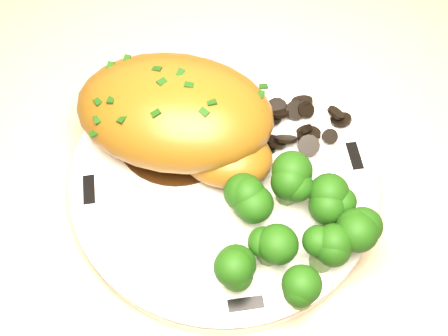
{
  "coord_description": "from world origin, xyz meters",
  "views": [
    {
      "loc": [
        -0.66,
        1.34,
        1.47
      ],
      "look_at": [
        -0.66,
        1.6,
        1.0
      ],
      "focal_mm": 45.0,
      "sensor_mm": 36.0,
      "label": 1
    }
  ],
  "objects_px": {
    "chicken_breast": "(181,117)",
    "broccoli_florets": "(295,232)",
    "plate": "(224,178)",
    "counter": "(405,271)"
  },
  "relations": [
    {
      "from": "chicken_breast",
      "to": "broccoli_florets",
      "type": "height_order",
      "value": "chicken_breast"
    },
    {
      "from": "broccoli_florets",
      "to": "chicken_breast",
      "type": "bearing_deg",
      "value": 131.55
    },
    {
      "from": "plate",
      "to": "broccoli_florets",
      "type": "relative_size",
      "value": 2.08
    },
    {
      "from": "counter",
      "to": "chicken_breast",
      "type": "height_order",
      "value": "counter"
    },
    {
      "from": "chicken_breast",
      "to": "broccoli_florets",
      "type": "relative_size",
      "value": 1.47
    },
    {
      "from": "broccoli_florets",
      "to": "counter",
      "type": "bearing_deg",
      "value": 28.1
    },
    {
      "from": "counter",
      "to": "broccoli_florets",
      "type": "xyz_separation_m",
      "value": [
        -0.27,
        -0.14,
        0.53
      ]
    },
    {
      "from": "counter",
      "to": "plate",
      "type": "height_order",
      "value": "counter"
    },
    {
      "from": "plate",
      "to": "broccoli_florets",
      "type": "xyz_separation_m",
      "value": [
        0.06,
        -0.07,
        0.04
      ]
    },
    {
      "from": "plate",
      "to": "chicken_breast",
      "type": "bearing_deg",
      "value": 134.48
    }
  ]
}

